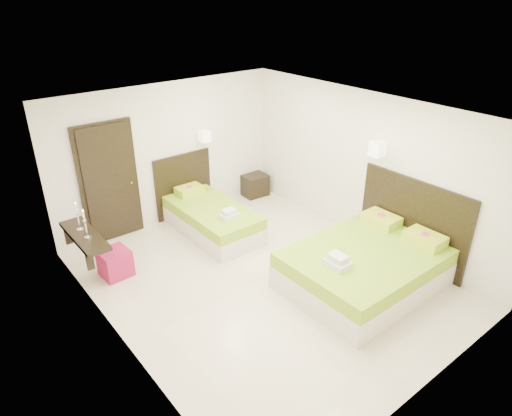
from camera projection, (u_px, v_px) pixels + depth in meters
floor at (263, 280)px, 7.07m from camera, size 5.50×5.50×0.00m
bed_single at (210, 216)px, 8.35m from camera, size 1.19×1.99×1.64m
bed_double at (368, 264)px, 6.86m from camera, size 2.29×1.95×1.89m
nightstand at (254, 185)px, 9.82m from camera, size 0.55×0.50×0.46m
ottoman at (115, 263)px, 7.11m from camera, size 0.46×0.46×0.43m
door at (110, 183)px, 7.81m from camera, size 1.02×0.15×2.14m
console_shelf at (84, 236)px, 6.66m from camera, size 0.35×1.20×0.78m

